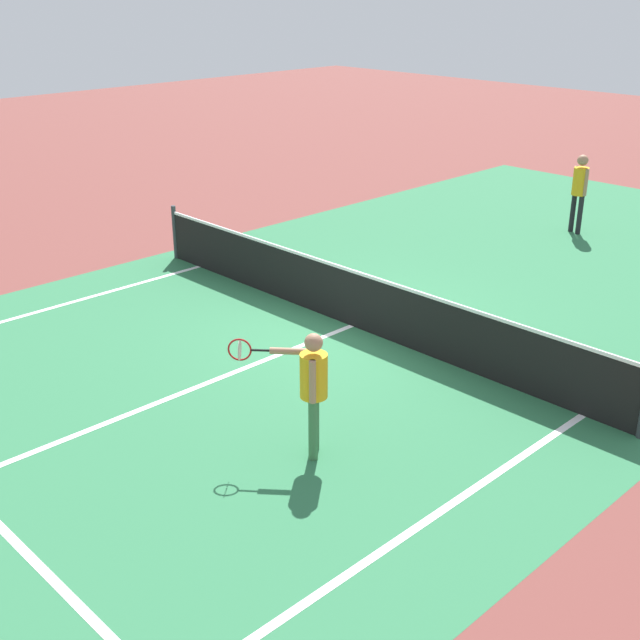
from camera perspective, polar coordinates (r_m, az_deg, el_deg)
ground_plane at (r=13.28m, az=2.23°, el=-0.40°), size 60.00×60.00×0.00m
court_surface_inbounds at (r=13.28m, az=2.23°, el=-0.40°), size 10.62×24.40×0.00m
line_center_service at (r=11.38m, az=-8.99°, el=-4.80°), size 0.10×6.40×0.01m
net at (r=13.09m, az=2.27°, el=1.58°), size 9.83×0.09×1.07m
player_near at (r=9.37m, az=-0.62°, el=-4.28°), size 1.04×0.71×1.55m
player_far at (r=18.80m, az=17.60°, el=8.92°), size 0.40×0.32×1.72m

